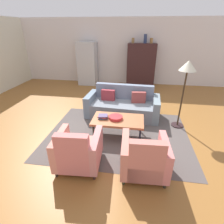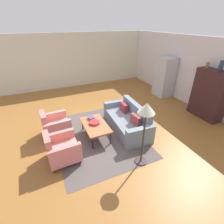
{
  "view_description": "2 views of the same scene",
  "coord_description": "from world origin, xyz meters",
  "px_view_note": "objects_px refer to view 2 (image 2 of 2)",
  "views": [
    {
      "loc": [
        0.71,
        -3.96,
        2.39
      ],
      "look_at": [
        0.16,
        -0.31,
        0.6
      ],
      "focal_mm": 28.03,
      "sensor_mm": 36.0,
      "label": 1
    },
    {
      "loc": [
        4.46,
        -1.66,
        3.27
      ],
      "look_at": [
        0.24,
        0.24,
        0.72
      ],
      "focal_mm": 26.5,
      "sensor_mm": 36.0,
      "label": 2
    }
  ],
  "objects_px": {
    "fruit_bowl": "(95,123)",
    "vase_round": "(221,66)",
    "refrigerator": "(164,77)",
    "vase_tall": "(207,65)",
    "couch": "(128,121)",
    "coffee_table": "(95,125)",
    "armchair_right": "(61,150)",
    "book_stack": "(91,118)",
    "cabinet": "(209,95)",
    "floor_lamp": "(146,114)",
    "armchair_left": "(54,126)"
  },
  "relations": [
    {
      "from": "vase_tall",
      "to": "couch",
      "type": "bearing_deg",
      "value": -91.59
    },
    {
      "from": "couch",
      "to": "refrigerator",
      "type": "bearing_deg",
      "value": -54.42
    },
    {
      "from": "fruit_bowl",
      "to": "vase_round",
      "type": "xyz_separation_m",
      "value": [
        0.64,
        4.28,
        1.48
      ]
    },
    {
      "from": "coffee_table",
      "to": "refrigerator",
      "type": "xyz_separation_m",
      "value": [
        -1.89,
        4.18,
        0.51
      ]
    },
    {
      "from": "floor_lamp",
      "to": "cabinet",
      "type": "bearing_deg",
      "value": 106.29
    },
    {
      "from": "vase_round",
      "to": "floor_lamp",
      "type": "bearing_deg",
      "value": -75.19
    },
    {
      "from": "coffee_table",
      "to": "refrigerator",
      "type": "relative_size",
      "value": 0.65
    },
    {
      "from": "fruit_bowl",
      "to": "refrigerator",
      "type": "xyz_separation_m",
      "value": [
        -1.84,
        4.18,
        0.43
      ]
    },
    {
      "from": "coffee_table",
      "to": "vase_tall",
      "type": "relative_size",
      "value": 5.75
    },
    {
      "from": "vase_round",
      "to": "book_stack",
      "type": "bearing_deg",
      "value": -102.41
    },
    {
      "from": "couch",
      "to": "book_stack",
      "type": "bearing_deg",
      "value": 76.61
    },
    {
      "from": "coffee_table",
      "to": "floor_lamp",
      "type": "distance_m",
      "value": 1.98
    },
    {
      "from": "armchair_right",
      "to": "vase_tall",
      "type": "bearing_deg",
      "value": 92.62
    },
    {
      "from": "coffee_table",
      "to": "vase_round",
      "type": "distance_m",
      "value": 4.59
    },
    {
      "from": "armchair_left",
      "to": "book_stack",
      "type": "xyz_separation_m",
      "value": [
        0.24,
        1.16,
        0.16
      ]
    },
    {
      "from": "cabinet",
      "to": "floor_lamp",
      "type": "bearing_deg",
      "value": -73.71
    },
    {
      "from": "armchair_left",
      "to": "refrigerator",
      "type": "xyz_separation_m",
      "value": [
        -1.29,
        5.35,
        0.58
      ]
    },
    {
      "from": "book_stack",
      "to": "armchair_left",
      "type": "bearing_deg",
      "value": -101.85
    },
    {
      "from": "cabinet",
      "to": "vase_round",
      "type": "distance_m",
      "value": 1.08
    },
    {
      "from": "fruit_bowl",
      "to": "refrigerator",
      "type": "distance_m",
      "value": 4.59
    },
    {
      "from": "coffee_table",
      "to": "book_stack",
      "type": "relative_size",
      "value": 4.99
    },
    {
      "from": "fruit_bowl",
      "to": "couch",
      "type": "bearing_deg",
      "value": 87.22
    },
    {
      "from": "fruit_bowl",
      "to": "book_stack",
      "type": "distance_m",
      "value": 0.3
    },
    {
      "from": "refrigerator",
      "to": "cabinet",
      "type": "bearing_deg",
      "value": 2.52
    },
    {
      "from": "couch",
      "to": "vase_tall",
      "type": "height_order",
      "value": "vase_tall"
    },
    {
      "from": "couch",
      "to": "vase_tall",
      "type": "xyz_separation_m",
      "value": [
        0.09,
        3.09,
        1.62
      ]
    },
    {
      "from": "couch",
      "to": "floor_lamp",
      "type": "relative_size",
      "value": 1.25
    },
    {
      "from": "armchair_left",
      "to": "coffee_table",
      "type": "bearing_deg",
      "value": 59.14
    },
    {
      "from": "refrigerator",
      "to": "floor_lamp",
      "type": "height_order",
      "value": "refrigerator"
    },
    {
      "from": "refrigerator",
      "to": "vase_tall",
      "type": "bearing_deg",
      "value": 2.89
    },
    {
      "from": "fruit_bowl",
      "to": "cabinet",
      "type": "height_order",
      "value": "cabinet"
    },
    {
      "from": "couch",
      "to": "cabinet",
      "type": "height_order",
      "value": "cabinet"
    },
    {
      "from": "couch",
      "to": "refrigerator",
      "type": "height_order",
      "value": "refrigerator"
    },
    {
      "from": "armchair_right",
      "to": "fruit_bowl",
      "type": "xyz_separation_m",
      "value": [
        -0.66,
        1.17,
        0.15
      ]
    },
    {
      "from": "fruit_bowl",
      "to": "cabinet",
      "type": "relative_size",
      "value": 0.18
    },
    {
      "from": "cabinet",
      "to": "book_stack",
      "type": "bearing_deg",
      "value": -101.12
    },
    {
      "from": "vase_round",
      "to": "floor_lamp",
      "type": "height_order",
      "value": "vase_round"
    },
    {
      "from": "coffee_table",
      "to": "vase_tall",
      "type": "distance_m",
      "value": 4.53
    },
    {
      "from": "armchair_right",
      "to": "vase_tall",
      "type": "relative_size",
      "value": 4.22
    },
    {
      "from": "cabinet",
      "to": "vase_tall",
      "type": "xyz_separation_m",
      "value": [
        -0.4,
        -0.0,
        1.0
      ]
    },
    {
      "from": "book_stack",
      "to": "vase_tall",
      "type": "height_order",
      "value": "vase_tall"
    },
    {
      "from": "fruit_bowl",
      "to": "armchair_left",
      "type": "bearing_deg",
      "value": -114.96
    },
    {
      "from": "armchair_right",
      "to": "fruit_bowl",
      "type": "height_order",
      "value": "armchair_right"
    },
    {
      "from": "coffee_table",
      "to": "cabinet",
      "type": "distance_m",
      "value": 4.34
    },
    {
      "from": "fruit_bowl",
      "to": "armchair_right",
      "type": "bearing_deg",
      "value": -60.64
    },
    {
      "from": "armchair_right",
      "to": "book_stack",
      "type": "bearing_deg",
      "value": 126.86
    },
    {
      "from": "couch",
      "to": "coffee_table",
      "type": "bearing_deg",
      "value": 93.02
    },
    {
      "from": "coffee_table",
      "to": "vase_tall",
      "type": "height_order",
      "value": "vase_tall"
    },
    {
      "from": "coffee_table",
      "to": "armchair_right",
      "type": "distance_m",
      "value": 1.32
    },
    {
      "from": "book_stack",
      "to": "refrigerator",
      "type": "xyz_separation_m",
      "value": [
        -1.54,
        4.19,
        0.43
      ]
    }
  ]
}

